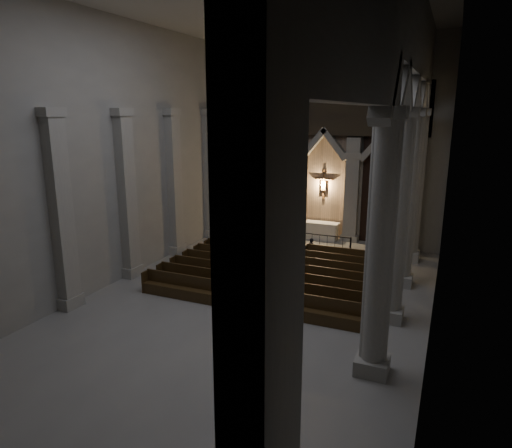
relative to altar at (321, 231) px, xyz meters
The scene contains 11 objects.
room 13.14m from the altar, 90.59° to the right, with size 24.00×24.10×12.00m.
sanctuary_wall 5.94m from the altar, 107.78° to the left, with size 14.00×0.77×12.00m.
right_arcade 13.30m from the altar, 61.33° to the right, with size 1.00×24.00×12.00m.
left_pilasters 10.79m from the altar, 131.82° to the right, with size 0.60×13.00×8.03m.
sanctuary_step 0.85m from the altar, 101.41° to the right, with size 8.50×2.60×0.15m, color #99978F.
altar is the anchor object (origin of this frame).
altar_rail 1.65m from the altar, 94.04° to the right, with size 4.65×0.09×0.91m.
candle_stand_left 3.74m from the altar, 152.26° to the right, with size 0.22×0.22×1.33m.
candle_stand_right 3.66m from the altar, 29.96° to the right, with size 0.22×0.22×1.29m.
pews 7.69m from the altar, 90.86° to the right, with size 9.95×7.17×1.01m.
worshipper 3.82m from the altar, 83.03° to the right, with size 0.44×0.29×1.21m, color black.
Camera 1 is at (7.21, -15.53, 7.87)m, focal length 32.00 mm.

